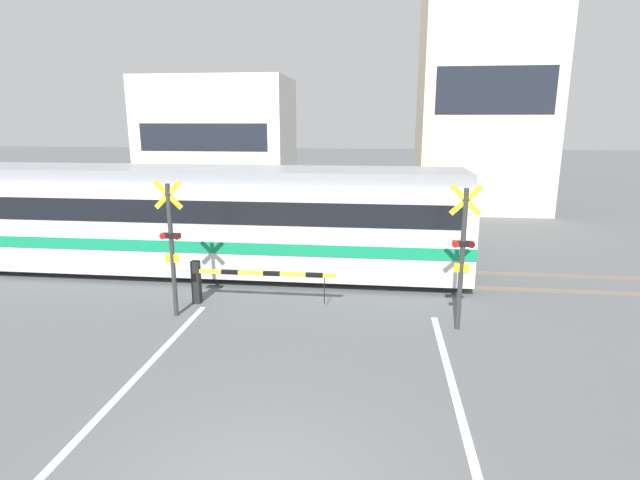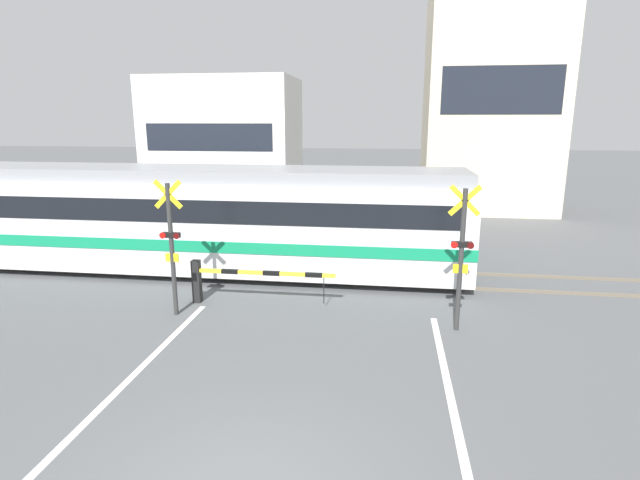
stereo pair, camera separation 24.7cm
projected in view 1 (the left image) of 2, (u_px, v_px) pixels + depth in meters
rail_track_near at (325, 282)px, 14.36m from camera, size 50.00×0.10×0.08m
rail_track_far at (330, 268)px, 15.75m from camera, size 50.00×0.10×0.08m
road_stripe_left at (84, 432)px, 7.53m from camera, size 0.14×10.39×0.01m
road_stripe_right at (473, 461)px, 6.87m from camera, size 0.14×10.39×0.01m
commuter_train at (138, 216)px, 15.34m from camera, size 19.90×2.81×3.22m
crossing_barrier_near at (231, 278)px, 12.59m from camera, size 3.68×0.20×1.12m
crossing_barrier_far at (398, 233)px, 17.56m from camera, size 3.68×0.20×1.12m
crossing_signal_left at (171, 243)px, 11.61m from camera, size 0.68×0.15×3.27m
crossing_signal_right at (462, 251)px, 10.85m from camera, size 0.68×0.15×3.27m
pedestrian at (371, 217)px, 19.23m from camera, size 0.38×0.22×1.67m
building_left_of_street at (219, 142)px, 27.50m from camera, size 7.86×5.03×6.84m
building_right_of_street at (484, 104)px, 25.43m from camera, size 6.43×5.03×10.79m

